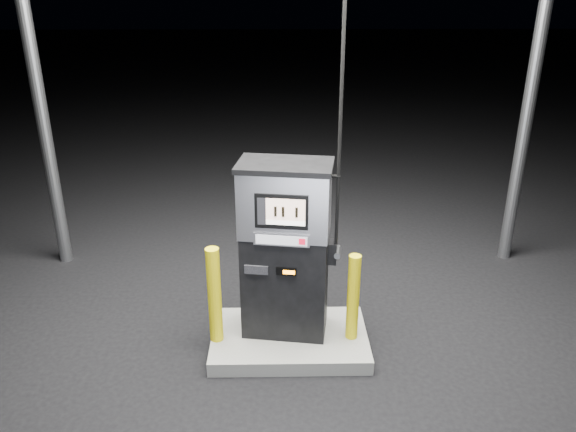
{
  "coord_description": "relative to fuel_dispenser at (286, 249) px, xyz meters",
  "views": [
    {
      "loc": [
        -0.1,
        -4.86,
        3.53
      ],
      "look_at": [
        -0.02,
        0.0,
        1.47
      ],
      "focal_mm": 35.0,
      "sensor_mm": 36.0,
      "label": 1
    }
  ],
  "objects": [
    {
      "name": "ground",
      "position": [
        0.04,
        -0.1,
        -1.08
      ],
      "size": [
        80.0,
        80.0,
        0.0
      ],
      "primitive_type": "plane",
      "color": "black",
      "rests_on": "ground"
    },
    {
      "name": "bollard_left",
      "position": [
        -0.7,
        -0.18,
        -0.42
      ],
      "size": [
        0.17,
        0.17,
        1.02
      ],
      "primitive_type": "cylinder",
      "rotation": [
        0.0,
        0.0,
        0.32
      ],
      "color": "#D5C20B",
      "rests_on": "pump_island"
    },
    {
      "name": "pump_island",
      "position": [
        0.04,
        -0.1,
        -1.01
      ],
      "size": [
        1.6,
        1.0,
        0.15
      ],
      "primitive_type": "cube",
      "color": "slate",
      "rests_on": "ground"
    },
    {
      "name": "fuel_dispenser",
      "position": [
        0.0,
        0.0,
        0.0
      ],
      "size": [
        1.03,
        0.66,
        3.76
      ],
      "rotation": [
        0.0,
        0.0,
        -0.15
      ],
      "color": "black",
      "rests_on": "pump_island"
    },
    {
      "name": "bollard_right",
      "position": [
        0.67,
        -0.16,
        -0.47
      ],
      "size": [
        0.13,
        0.13,
        0.93
      ],
      "primitive_type": "cylinder",
      "rotation": [
        0.0,
        0.0,
        0.08
      ],
      "color": "#D5C20B",
      "rests_on": "pump_island"
    }
  ]
}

